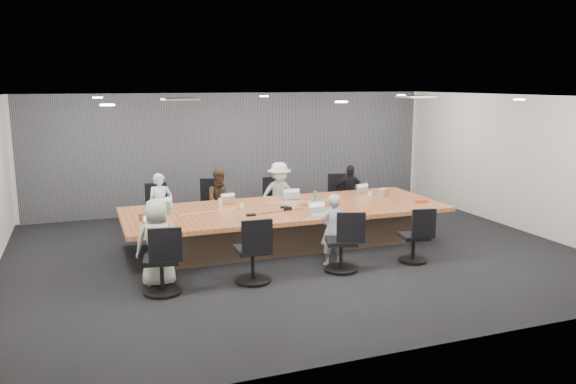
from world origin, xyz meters
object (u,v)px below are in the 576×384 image
object	(u,v)px
person_0	(160,206)
chair_2	(274,205)
chair_4	(162,265)
chair_6	(341,246)
laptop_4	(153,229)
laptop_0	(164,207)
chair_1	(217,208)
chair_7	(414,241)
laptop_6	(319,215)
mug_brown	(142,217)
laptop_3	(361,192)
conference_table	(286,225)
person_2	(279,195)
canvas_bag	(383,192)
stapler	(288,209)
laptop_2	(288,197)
laptop_1	(228,202)
bottle_green_right	(315,198)
person_3	(349,193)
person_1	(221,201)
chair_0	(159,214)
chair_5	(252,255)
person_6	(332,230)
chair_3	(342,201)
bottle_clear	(220,204)
person_4	(158,243)
snack_packet	(422,201)

from	to	relation	value
person_0	chair_2	bearing A→B (deg)	17.00
chair_4	chair_6	size ratio (longest dim) A/B	1.03
laptop_4	laptop_0	bearing A→B (deg)	65.84
chair_1	chair_7	size ratio (longest dim) A/B	1.16
laptop_6	mug_brown	xyz separation A→B (m)	(-2.98, 0.68, 0.05)
laptop_3	conference_table	bearing A→B (deg)	8.44
chair_6	person_2	world-z (taller)	person_2
person_0	canvas_bag	size ratio (longest dim) A/B	4.79
stapler	chair_6	bearing A→B (deg)	-84.63
person_2	laptop_2	distance (m)	0.55
laptop_1	laptop_4	xyz separation A→B (m)	(-1.63, -1.60, 0.00)
person_0	bottle_green_right	xyz separation A→B (m)	(2.72, -1.39, 0.23)
person_3	laptop_6	size ratio (longest dim) A/B	3.66
person_0	laptop_3	world-z (taller)	person_0
person_1	chair_0	bearing A→B (deg)	169.22
laptop_1	mug_brown	xyz separation A→B (m)	(-1.72, -0.92, 0.05)
person_1	person_3	bearing A→B (deg)	5.17
chair_5	stapler	size ratio (longest dim) A/B	5.71
chair_1	canvas_bag	xyz separation A→B (m)	(3.17, -1.38, 0.38)
person_2	person_6	xyz separation A→B (m)	(-0.01, -2.70, -0.09)
canvas_bag	laptop_6	bearing A→B (deg)	-149.68
person_2	chair_5	bearing A→B (deg)	-115.50
chair_6	chair_3	bearing A→B (deg)	82.01
laptop_1	person_3	size ratio (longest dim) A/B	0.23
laptop_4	canvas_bag	bearing A→B (deg)	3.19
chair_5	conference_table	bearing A→B (deg)	57.83
chair_6	person_6	bearing A→B (deg)	108.01
chair_1	bottle_green_right	xyz separation A→B (m)	(1.50, -1.74, 0.44)
bottle_clear	canvas_bag	bearing A→B (deg)	2.83
laptop_3	bottle_clear	xyz separation A→B (m)	(-3.22, -0.65, 0.11)
chair_3	canvas_bag	bearing A→B (deg)	111.50
chair_6	laptop_4	bearing A→B (deg)	-179.31
chair_5	canvas_bag	size ratio (longest dim) A/B	3.23
person_1	person_4	distance (m)	3.15
chair_7	person_3	distance (m)	3.07
bottle_clear	mug_brown	world-z (taller)	bottle_clear
chair_2	chair_6	bearing A→B (deg)	83.01
person_1	chair_4	bearing A→B (deg)	-112.95
laptop_2	chair_6	bearing A→B (deg)	91.04
chair_5	bottle_clear	world-z (taller)	bottle_clear
person_1	person_3	distance (m)	2.91
mug_brown	canvas_bag	distance (m)	4.91
chair_2	person_0	bearing A→B (deg)	1.19
laptop_2	snack_packet	size ratio (longest dim) A/B	1.75
chair_3	mug_brown	size ratio (longest dim) A/B	6.36
chair_0	person_3	bearing A→B (deg)	176.52
person_2	laptop_2	bearing A→B (deg)	-89.06
person_0	stapler	world-z (taller)	person_0
chair_2	person_3	distance (m)	1.70
laptop_3	laptop_6	xyz separation A→B (m)	(-1.66, -1.60, 0.00)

